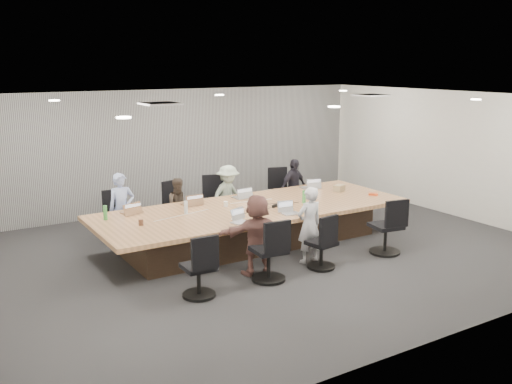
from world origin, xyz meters
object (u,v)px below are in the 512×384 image
laptop_2 (241,197)px  mug_brown (141,222)px  person_6 (309,225)px  canvas_bag (339,188)px  chair_3 (285,194)px  person_3 (293,187)px  person_5 (257,234)px  stapler (275,206)px  conference_table (253,224)px  snack_packet (373,194)px  chair_4 (199,272)px  laptop_6 (291,214)px  chair_5 (269,255)px  person_1 (180,207)px  chair_6 (321,247)px  bottle_clear (186,207)px  chair_7 (386,230)px  laptop_3 (308,188)px  laptop_1 (191,204)px  chair_1 (173,211)px  chair_0 (117,221)px  bottle_green_left (105,213)px  bottle_green_right (304,197)px  laptop_5 (240,222)px  laptop_0 (132,212)px  chair_2 (220,203)px  person_2 (228,196)px  person_0 (122,209)px

laptop_2 → mug_brown: bearing=16.2°
person_6 → canvas_bag: size_ratio=5.32×
chair_3 → person_3: person_3 is taller
person_5 → stapler: (1.08, 1.12, 0.09)m
conference_table → snack_packet: (2.62, -0.45, 0.36)m
laptop_2 → person_6: 2.15m
chair_4 → laptop_6: size_ratio=2.51×
chair_5 → mug_brown: bearing=136.5°
chair_5 → person_1: (-0.16, 3.05, 0.15)m
chair_4 → chair_5: bearing=1.5°
chair_4 → person_6: size_ratio=0.58×
laptop_6 → mug_brown: 2.66m
mug_brown → stapler: 2.59m
chair_6 → canvas_bag: 2.74m
chair_4 → bottle_clear: size_ratio=3.35×
chair_7 → person_1: person_1 is taller
chair_7 → laptop_3: (0.11, 2.50, 0.31)m
laptop_1 → person_3: bearing=-168.3°
canvas_bag → chair_1: bearing=154.5°
laptop_3 → person_5: bearing=51.3°
chair_0 → person_5: bearing=114.4°
canvas_bag → snack_packet: 0.75m
bottle_green_left → bottle_green_right: size_ratio=1.04×
person_1 → laptop_5: size_ratio=3.92×
conference_table → bottle_green_right: 1.13m
person_5 → mug_brown: 1.98m
laptop_0 → stapler: bearing=144.5°
chair_5 → laptop_5: bearing=94.2°
chair_2 → chair_4: chair_2 is taller
chair_5 → person_5: 0.43m
chair_7 → person_3: size_ratio=0.67×
person_2 → person_6: (0.11, -2.70, 0.02)m
chair_0 → chair_6: 4.17m
person_1 → person_5: size_ratio=0.86×
laptop_1 → person_3: 2.85m
person_2 → laptop_6: bearing=-101.5°
bottle_clear → snack_packet: size_ratio=1.24×
chair_1 → chair_2: bearing=164.9°
mug_brown → person_2: bearing=30.0°
chair_5 → snack_packet: size_ratio=4.55×
conference_table → chair_2: 1.71m
person_5 → stapler: person_5 is taller
person_5 → laptop_5: (0.00, 0.55, 0.08)m
chair_3 → laptop_1: bearing=34.4°
person_1 → laptop_6: size_ratio=3.72×
chair_1 → person_5: (0.16, -3.05, 0.27)m
canvas_bag → person_0: bearing=165.1°
laptop_2 → stapler: bearing=94.3°
chair_0 → laptop_2: size_ratio=2.03×
laptop_0 → laptop_1: (1.19, 0.00, 0.00)m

